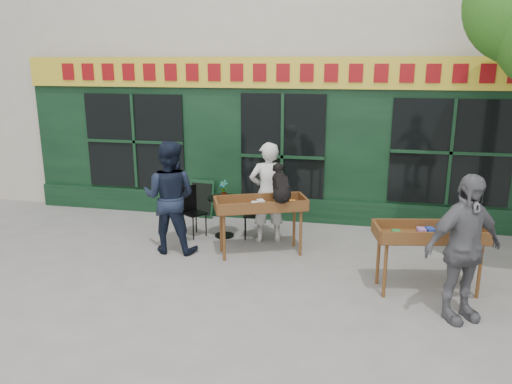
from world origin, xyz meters
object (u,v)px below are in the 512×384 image
woman (268,192)px  man_right (463,249)px  book_cart_center (260,207)px  book_cart_right (430,237)px  dog (281,182)px  bistro_table (224,209)px  man_left (170,197)px

woman → man_right: size_ratio=0.96×
book_cart_center → book_cart_right: size_ratio=1.02×
dog → woman: (-0.35, 0.70, -0.37)m
woman → bistro_table: bearing=-25.5°
book_cart_center → bistro_table: 1.13m
book_cart_center → woman: 0.66m
dog → book_cart_right: 2.48m
book_cart_right → man_right: (0.30, -0.75, 0.13)m
book_cart_center → dog: 0.59m
woman → dog: bearing=94.1°
woman → man_right: bearing=119.1°
bistro_table → man_left: bearing=-127.9°
dog → book_cart_right: (2.27, -0.87, -0.47)m
dog → man_left: 1.92m
man_left → dog: bearing=-177.0°
man_right → dog: bearing=116.8°
woman → man_right: 3.73m
dog → bistro_table: dog is taller
woman → man_right: man_right is taller
dog → bistro_table: (-1.19, 0.75, -0.75)m
book_cart_right → bistro_table: (-3.46, 1.62, -0.28)m
book_cart_right → man_left: size_ratio=0.82×
woman → bistro_table: (-0.84, 0.05, -0.37)m
bistro_table → book_cart_right: bearing=-25.0°
bistro_table → dog: bearing=-32.1°
woman → man_left: bearing=6.6°
man_right → woman: bearing=110.5°
man_right → bistro_table: 4.46m
man_left → book_cart_center: bearing=-174.1°
book_cart_right → bistro_table: book_cart_right is taller
bistro_table → book_cart_center: bearing=-39.7°
book_cart_right → man_left: bearing=159.2°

